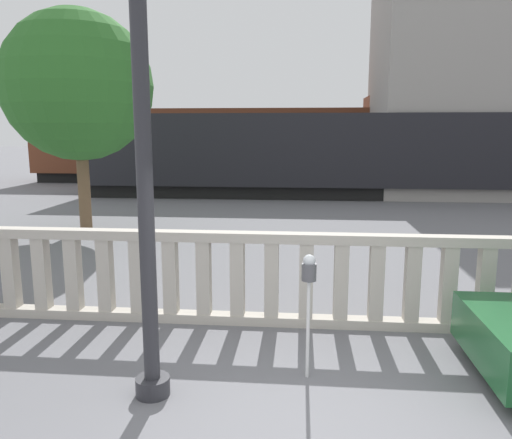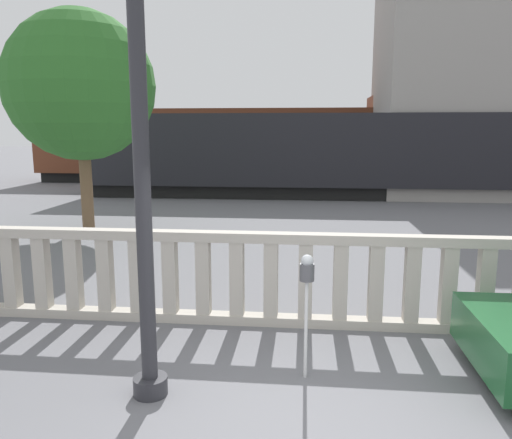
{
  "view_description": "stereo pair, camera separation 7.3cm",
  "coord_description": "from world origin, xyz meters",
  "px_view_note": "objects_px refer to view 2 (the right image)",
  "views": [
    {
      "loc": [
        -0.08,
        -4.2,
        2.83
      ],
      "look_at": [
        -0.82,
        3.78,
        1.39
      ],
      "focal_mm": 35.0,
      "sensor_mm": 36.0,
      "label": 1
    },
    {
      "loc": [
        -0.01,
        -4.2,
        2.83
      ],
      "look_at": [
        -0.82,
        3.78,
        1.39
      ],
      "focal_mm": 35.0,
      "sensor_mm": 36.0,
      "label": 2
    }
  ],
  "objects_px": {
    "parking_meter": "(307,280)",
    "train_far": "(232,144)",
    "lamppost": "(137,39)",
    "train_near": "(407,154)",
    "tree_left": "(80,86)"
  },
  "relations": [
    {
      "from": "lamppost",
      "to": "train_near",
      "type": "relative_size",
      "value": 0.25
    },
    {
      "from": "lamppost",
      "to": "tree_left",
      "type": "distance_m",
      "value": 9.7
    },
    {
      "from": "lamppost",
      "to": "parking_meter",
      "type": "distance_m",
      "value": 3.07
    },
    {
      "from": "train_far",
      "to": "tree_left",
      "type": "distance_m",
      "value": 14.0
    },
    {
      "from": "lamppost",
      "to": "tree_left",
      "type": "bearing_deg",
      "value": 117.87
    },
    {
      "from": "parking_meter",
      "to": "tree_left",
      "type": "bearing_deg",
      "value": 127.72
    },
    {
      "from": "parking_meter",
      "to": "train_near",
      "type": "relative_size",
      "value": 0.05
    },
    {
      "from": "lamppost",
      "to": "tree_left",
      "type": "height_order",
      "value": "lamppost"
    },
    {
      "from": "parking_meter",
      "to": "train_far",
      "type": "bearing_deg",
      "value": 100.68
    },
    {
      "from": "lamppost",
      "to": "train_near",
      "type": "xyz_separation_m",
      "value": [
        5.79,
        16.65,
        -1.85
      ]
    },
    {
      "from": "train_near",
      "to": "train_far",
      "type": "distance_m",
      "value": 9.97
    },
    {
      "from": "lamppost",
      "to": "parking_meter",
      "type": "bearing_deg",
      "value": 18.35
    },
    {
      "from": "lamppost",
      "to": "parking_meter",
      "type": "height_order",
      "value": "lamppost"
    },
    {
      "from": "train_near",
      "to": "tree_left",
      "type": "relative_size",
      "value": 4.42
    },
    {
      "from": "parking_meter",
      "to": "train_far",
      "type": "distance_m",
      "value": 22.13
    }
  ]
}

